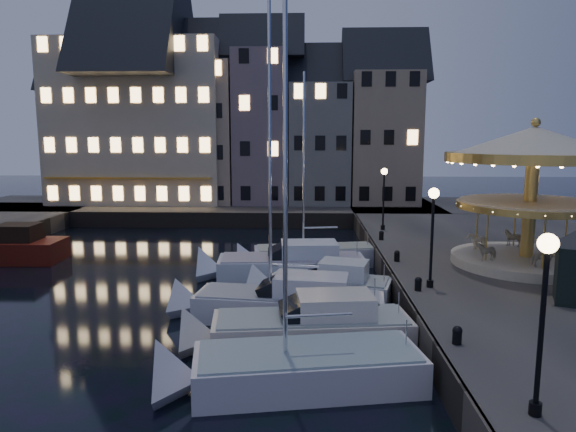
{
  "coord_description": "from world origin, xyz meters",
  "views": [
    {
      "loc": [
        2.02,
        -19.95,
        7.5
      ],
      "look_at": [
        1.0,
        8.0,
        3.2
      ],
      "focal_mm": 32.0,
      "sensor_mm": 36.0,
      "label": 1
    }
  ],
  "objects_px": {
    "motorboat_f": "(305,257)",
    "streetlamp_a": "(544,299)",
    "bollard_c": "(397,255)",
    "motorboat_b": "(300,330)",
    "motorboat_d": "(320,287)",
    "motorboat_c": "(279,304)",
    "carousel": "(533,169)",
    "streetlamp_b": "(433,223)",
    "motorboat_a": "(289,371)",
    "bollard_a": "(457,334)",
    "motorboat_e": "(284,266)",
    "bollard_d": "(381,235)",
    "bollard_b": "(418,283)",
    "streetlamp_c": "(384,190)"
  },
  "relations": [
    {
      "from": "motorboat_f",
      "to": "streetlamp_a",
      "type": "bearing_deg",
      "value": -74.25
    },
    {
      "from": "bollard_c",
      "to": "motorboat_b",
      "type": "relative_size",
      "value": 0.07
    },
    {
      "from": "streetlamp_a",
      "to": "bollard_c",
      "type": "xyz_separation_m",
      "value": [
        -0.6,
        14.5,
        -2.41
      ]
    },
    {
      "from": "motorboat_d",
      "to": "bollard_c",
      "type": "bearing_deg",
      "value": 32.32
    },
    {
      "from": "motorboat_c",
      "to": "carousel",
      "type": "distance_m",
      "value": 13.8
    },
    {
      "from": "streetlamp_b",
      "to": "bollard_c",
      "type": "xyz_separation_m",
      "value": [
        -0.6,
        4.5,
        -2.41
      ]
    },
    {
      "from": "motorboat_c",
      "to": "motorboat_f",
      "type": "distance_m",
      "value": 9.18
    },
    {
      "from": "motorboat_a",
      "to": "motorboat_f",
      "type": "distance_m",
      "value": 14.94
    },
    {
      "from": "bollard_a",
      "to": "motorboat_d",
      "type": "xyz_separation_m",
      "value": [
        -3.92,
        8.02,
        -0.97
      ]
    },
    {
      "from": "bollard_c",
      "to": "motorboat_e",
      "type": "xyz_separation_m",
      "value": [
        -5.76,
        1.4,
        -0.96
      ]
    },
    {
      "from": "motorboat_c",
      "to": "carousel",
      "type": "bearing_deg",
      "value": 20.99
    },
    {
      "from": "streetlamp_a",
      "to": "bollard_a",
      "type": "bearing_deg",
      "value": 98.53
    },
    {
      "from": "motorboat_f",
      "to": "streetlamp_b",
      "type": "bearing_deg",
      "value": -58.52
    },
    {
      "from": "motorboat_a",
      "to": "motorboat_b",
      "type": "distance_m",
      "value": 3.08
    },
    {
      "from": "streetlamp_a",
      "to": "motorboat_a",
      "type": "height_order",
      "value": "motorboat_a"
    },
    {
      "from": "motorboat_a",
      "to": "streetlamp_a",
      "type": "bearing_deg",
      "value": -32.33
    },
    {
      "from": "streetlamp_b",
      "to": "motorboat_d",
      "type": "height_order",
      "value": "streetlamp_b"
    },
    {
      "from": "streetlamp_a",
      "to": "motorboat_a",
      "type": "distance_m",
      "value": 7.58
    },
    {
      "from": "streetlamp_a",
      "to": "motorboat_d",
      "type": "height_order",
      "value": "streetlamp_a"
    },
    {
      "from": "bollard_d",
      "to": "carousel",
      "type": "xyz_separation_m",
      "value": [
        6.21,
        -6.02,
        4.38
      ]
    },
    {
      "from": "bollard_d",
      "to": "motorboat_b",
      "type": "xyz_separation_m",
      "value": [
        -4.78,
        -13.34,
        -0.96
      ]
    },
    {
      "from": "streetlamp_b",
      "to": "bollard_a",
      "type": "distance_m",
      "value": 6.5
    },
    {
      "from": "streetlamp_a",
      "to": "bollard_a",
      "type": "height_order",
      "value": "streetlamp_a"
    },
    {
      "from": "bollard_b",
      "to": "motorboat_b",
      "type": "relative_size",
      "value": 0.07
    },
    {
      "from": "streetlamp_b",
      "to": "carousel",
      "type": "xyz_separation_m",
      "value": [
        5.61,
        3.98,
        1.97
      ]
    },
    {
      "from": "streetlamp_b",
      "to": "motorboat_f",
      "type": "xyz_separation_m",
      "value": [
        -5.23,
        8.54,
        -3.49
      ]
    },
    {
      "from": "bollard_a",
      "to": "bollard_c",
      "type": "xyz_separation_m",
      "value": [
        0.0,
        10.5,
        0.0
      ]
    },
    {
      "from": "streetlamp_b",
      "to": "bollard_c",
      "type": "relative_size",
      "value": 7.32
    },
    {
      "from": "streetlamp_c",
      "to": "motorboat_f",
      "type": "bearing_deg",
      "value": -136.48
    },
    {
      "from": "motorboat_c",
      "to": "streetlamp_a",
      "type": "bearing_deg",
      "value": -56.3
    },
    {
      "from": "bollard_a",
      "to": "streetlamp_b",
      "type": "bearing_deg",
      "value": 84.29
    },
    {
      "from": "streetlamp_a",
      "to": "motorboat_e",
      "type": "relative_size",
      "value": 0.47
    },
    {
      "from": "bollard_d",
      "to": "motorboat_d",
      "type": "distance_m",
      "value": 8.94
    },
    {
      "from": "streetlamp_a",
      "to": "motorboat_a",
      "type": "relative_size",
      "value": 0.31
    },
    {
      "from": "streetlamp_a",
      "to": "motorboat_b",
      "type": "xyz_separation_m",
      "value": [
        -5.38,
        6.66,
        -3.37
      ]
    },
    {
      "from": "streetlamp_a",
      "to": "bollard_c",
      "type": "bearing_deg",
      "value": 92.37
    },
    {
      "from": "streetlamp_b",
      "to": "motorboat_c",
      "type": "bearing_deg",
      "value": -174.72
    },
    {
      "from": "bollard_c",
      "to": "motorboat_e",
      "type": "height_order",
      "value": "motorboat_e"
    },
    {
      "from": "streetlamp_a",
      "to": "streetlamp_c",
      "type": "distance_m",
      "value": 23.5
    },
    {
      "from": "streetlamp_b",
      "to": "motorboat_a",
      "type": "relative_size",
      "value": 0.31
    },
    {
      "from": "bollard_b",
      "to": "motorboat_c",
      "type": "xyz_separation_m",
      "value": [
        -5.68,
        -0.08,
        -0.92
      ]
    },
    {
      "from": "streetlamp_a",
      "to": "carousel",
      "type": "height_order",
      "value": "carousel"
    },
    {
      "from": "streetlamp_b",
      "to": "streetlamp_c",
      "type": "bearing_deg",
      "value": 90.0
    },
    {
      "from": "carousel",
      "to": "motorboat_e",
      "type": "bearing_deg",
      "value": 170.9
    },
    {
      "from": "streetlamp_b",
      "to": "bollard_b",
      "type": "distance_m",
      "value": 2.54
    },
    {
      "from": "streetlamp_b",
      "to": "carousel",
      "type": "relative_size",
      "value": 0.51
    },
    {
      "from": "bollard_c",
      "to": "motorboat_c",
      "type": "relative_size",
      "value": 0.05
    },
    {
      "from": "bollard_d",
      "to": "motorboat_a",
      "type": "height_order",
      "value": "motorboat_a"
    },
    {
      "from": "bollard_a",
      "to": "motorboat_f",
      "type": "distance_m",
      "value": 15.29
    },
    {
      "from": "motorboat_a",
      "to": "motorboat_e",
      "type": "xyz_separation_m",
      "value": [
        -0.67,
        12.3,
        0.11
      ]
    }
  ]
}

